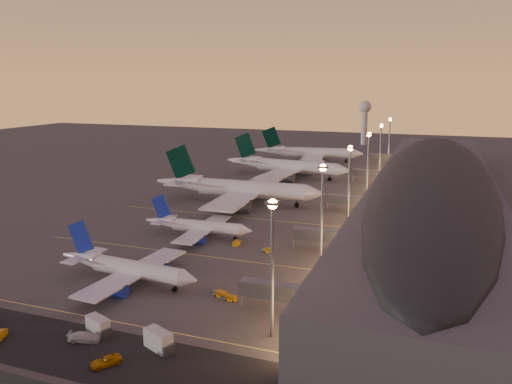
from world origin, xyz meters
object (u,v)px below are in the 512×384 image
at_px(airliner_narrow_south, 126,268).
at_px(catering_truck_b, 159,341).
at_px(airliner_wide_near, 237,188).
at_px(airliner_wide_mid, 286,166).
at_px(baggage_tug_b, 229,298).
at_px(service_van_d, 106,361).
at_px(radar_tower, 365,115).
at_px(baggage_tug_a, 220,294).
at_px(airliner_narrow_north, 198,226).
at_px(catering_truck_a, 99,326).
at_px(baggage_tug_d, 237,243).
at_px(service_van_e, 84,337).
at_px(airliner_wide_far, 308,153).
at_px(baggage_tug_c, 267,250).

xyz_separation_m(airliner_narrow_south, catering_truck_b, (22.74, -23.68, -1.90)).
xyz_separation_m(airliner_wide_near, airliner_wide_mid, (2.09, 58.64, -0.23)).
distance_m(airliner_wide_mid, baggage_tug_b, 144.34).
relative_size(airliner_narrow_south, service_van_d, 7.45).
relative_size(radar_tower, baggage_tug_a, 7.55).
height_order(airliner_narrow_south, airliner_narrow_north, airliner_narrow_south).
relative_size(catering_truck_a, baggage_tug_d, 1.38).
bearing_deg(baggage_tug_b, service_van_e, -119.25).
relative_size(airliner_wide_mid, baggage_tug_b, 17.90).
bearing_deg(baggage_tug_a, airliner_wide_far, 118.67).
xyz_separation_m(baggage_tug_b, catering_truck_b, (-3.46, -22.81, 1.13)).
relative_size(airliner_wide_near, service_van_e, 11.94).
bearing_deg(baggage_tug_d, baggage_tug_b, 16.08).
relative_size(baggage_tug_a, catering_truck_b, 0.66).
height_order(baggage_tug_b, service_van_e, service_van_e).
bearing_deg(airliner_narrow_north, airliner_wide_far, 89.62).
height_order(airliner_narrow_north, baggage_tug_a, airliner_narrow_north).
bearing_deg(service_van_d, airliner_wide_near, 135.35).
height_order(airliner_wide_far, baggage_tug_b, airliner_wide_far).
distance_m(airliner_wide_mid, radar_tower, 148.98).
bearing_deg(baggage_tug_a, airliner_wide_mid, 121.05).
bearing_deg(airliner_narrow_north, catering_truck_b, -71.41).
distance_m(airliner_narrow_south, catering_truck_b, 32.88).
height_order(baggage_tug_a, baggage_tug_b, baggage_tug_a).
xyz_separation_m(airliner_narrow_south, baggage_tug_a, (23.45, 0.24, -2.96)).
height_order(airliner_wide_mid, catering_truck_a, airliner_wide_mid).
bearing_deg(radar_tower, service_van_e, -90.94).
bearing_deg(baggage_tug_a, airliner_narrow_south, -159.20).
xyz_separation_m(airliner_wide_mid, catering_truck_a, (12.55, -162.79, -3.94)).
bearing_deg(airliner_wide_far, service_van_d, -93.45).
distance_m(radar_tower, baggage_tug_c, 257.38).
distance_m(airliner_wide_far, service_van_e, 218.24).
height_order(airliner_wide_near, baggage_tug_b, airliner_wide_near).
bearing_deg(baggage_tug_a, catering_truck_a, -101.94).
distance_m(airliner_narrow_south, airliner_wide_mid, 140.38).
bearing_deg(airliner_wide_mid, catering_truck_b, -73.73).
distance_m(baggage_tug_a, baggage_tug_c, 30.89).
xyz_separation_m(baggage_tug_a, baggage_tug_d, (-9.73, 34.14, 0.02)).
bearing_deg(airliner_narrow_south, catering_truck_b, -41.88).
bearing_deg(airliner_narrow_north, baggage_tug_a, -59.51).
relative_size(airliner_wide_mid, airliner_wide_far, 1.03).
xyz_separation_m(baggage_tug_a, service_van_e, (-14.96, -26.08, 0.28)).
bearing_deg(catering_truck_a, airliner_wide_mid, 115.59).
xyz_separation_m(airliner_wide_far, service_van_d, (22.03, -222.94, -4.52)).
height_order(airliner_narrow_south, service_van_d, airliner_narrow_south).
height_order(baggage_tug_c, baggage_tug_d, baggage_tug_d).
bearing_deg(catering_truck_b, baggage_tug_d, 122.64).
xyz_separation_m(baggage_tug_c, service_van_e, (-15.47, -56.96, 0.32)).
bearing_deg(catering_truck_b, baggage_tug_a, 112.12).
distance_m(airliner_wide_near, catering_truck_a, 105.26).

